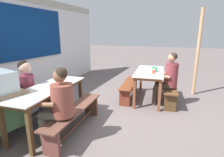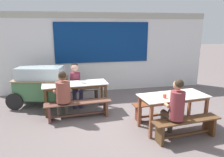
# 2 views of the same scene
# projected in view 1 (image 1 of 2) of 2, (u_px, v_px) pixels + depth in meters

# --- Properties ---
(ground_plane) EXTENTS (40.00, 40.00, 0.00)m
(ground_plane) POSITION_uv_depth(u_px,v_px,m) (128.00, 113.00, 3.91)
(ground_plane) COLOR #685C5A
(backdrop_wall) EXTENTS (7.30, 0.23, 2.70)m
(backdrop_wall) POSITION_uv_depth(u_px,v_px,m) (20.00, 44.00, 4.62)
(backdrop_wall) COLOR silver
(backdrop_wall) RESTS_ON ground_plane
(dining_table_far) EXTENTS (1.75, 0.74, 0.78)m
(dining_table_far) POSITION_uv_depth(u_px,v_px,m) (48.00, 92.00, 3.16)
(dining_table_far) COLOR white
(dining_table_far) RESTS_ON ground_plane
(dining_table_near) EXTENTS (1.57, 0.84, 0.78)m
(dining_table_near) POSITION_uv_depth(u_px,v_px,m) (149.00, 74.00, 4.52)
(dining_table_near) COLOR silver
(dining_table_near) RESTS_ON ground_plane
(bench_far_back) EXTENTS (1.59, 0.38, 0.43)m
(bench_far_back) POSITION_uv_depth(u_px,v_px,m) (27.00, 109.00, 3.41)
(bench_far_back) COLOR #42382E
(bench_far_back) RESTS_ON ground_plane
(bench_far_front) EXTENTS (1.66, 0.45, 0.43)m
(bench_far_front) POSITION_uv_depth(u_px,v_px,m) (75.00, 116.00, 3.11)
(bench_far_front) COLOR brown
(bench_far_front) RESTS_ON ground_plane
(bench_near_back) EXTENTS (1.44, 0.45, 0.43)m
(bench_near_back) POSITION_uv_depth(u_px,v_px,m) (129.00, 88.00, 4.76)
(bench_near_back) COLOR brown
(bench_near_back) RESTS_ON ground_plane
(bench_near_front) EXTENTS (1.47, 0.46, 0.43)m
(bench_near_front) POSITION_uv_depth(u_px,v_px,m) (169.00, 91.00, 4.48)
(bench_near_front) COLOR brown
(bench_near_front) RESTS_ON ground_plane
(person_center_facing) EXTENTS (0.44, 0.57, 1.23)m
(person_center_facing) POSITION_uv_depth(u_px,v_px,m) (30.00, 88.00, 3.34)
(person_center_facing) COLOR #322C48
(person_center_facing) RESTS_ON ground_plane
(person_left_back_turned) EXTENTS (0.49, 0.57, 1.23)m
(person_left_back_turned) POSITION_uv_depth(u_px,v_px,m) (59.00, 101.00, 2.71)
(person_left_back_turned) COLOR #686757
(person_left_back_turned) RESTS_ON ground_plane
(person_near_front) EXTENTS (0.41, 0.55, 1.29)m
(person_near_front) POSITION_uv_depth(u_px,v_px,m) (168.00, 77.00, 4.17)
(person_near_front) COLOR #45362A
(person_near_front) RESTS_ON ground_plane
(tissue_box) EXTENTS (0.14, 0.11, 0.14)m
(tissue_box) POSITION_uv_depth(u_px,v_px,m) (155.00, 69.00, 4.41)
(tissue_box) COLOR #308B55
(tissue_box) RESTS_ON dining_table_near
(condiment_jar) EXTENTS (0.08, 0.08, 0.10)m
(condiment_jar) POSITION_uv_depth(u_px,v_px,m) (153.00, 71.00, 4.20)
(condiment_jar) COLOR #D54537
(condiment_jar) RESTS_ON dining_table_near
(soup_bowl) EXTENTS (0.14, 0.14, 0.05)m
(soup_bowl) POSITION_uv_depth(u_px,v_px,m) (57.00, 83.00, 3.30)
(soup_bowl) COLOR silver
(soup_bowl) RESTS_ON dining_table_far
(wooden_support_post) EXTENTS (0.09, 0.09, 2.35)m
(wooden_support_post) POSITION_uv_depth(u_px,v_px,m) (198.00, 53.00, 4.82)
(wooden_support_post) COLOR tan
(wooden_support_post) RESTS_ON ground_plane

